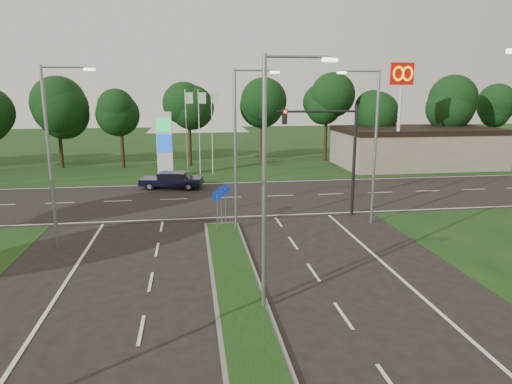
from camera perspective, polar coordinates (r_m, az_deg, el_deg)
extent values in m
cube|color=#133311|center=(64.73, -6.73, 5.45)|extent=(160.00, 50.00, 0.02)
cube|color=black|center=(34.17, -5.20, -0.77)|extent=(160.00, 12.00, 0.02)
cube|color=slate|center=(15.41, -0.87, -17.59)|extent=(2.00, 26.00, 0.12)
cube|color=gray|center=(51.39, 19.34, 5.28)|extent=(16.00, 9.00, 4.00)
cylinder|color=gray|center=(15.78, 1.02, 0.47)|extent=(0.16, 0.16, 9.00)
cylinder|color=gray|center=(15.70, 5.23, 16.51)|extent=(2.20, 0.10, 0.10)
cube|color=#FFF2CC|center=(15.98, 9.21, 15.97)|extent=(0.50, 0.22, 0.12)
cylinder|color=gray|center=(25.57, -2.60, 5.07)|extent=(0.16, 0.16, 9.00)
cylinder|color=gray|center=(25.52, -0.15, 14.97)|extent=(2.20, 0.10, 0.10)
cube|color=#FFF2CC|center=(25.69, 2.36, 14.72)|extent=(0.50, 0.22, 0.12)
cylinder|color=gray|center=(24.43, -24.40, 3.63)|extent=(0.16, 0.16, 9.00)
cylinder|color=gray|center=(23.95, -22.76, 14.20)|extent=(2.20, 0.10, 0.10)
cube|color=#FFF2CC|center=(23.71, -20.09, 14.19)|extent=(0.50, 0.22, 0.12)
cylinder|color=gray|center=(27.60, 14.67, 5.22)|extent=(0.16, 0.16, 9.00)
cylinder|color=gray|center=(27.02, 12.97, 14.52)|extent=(2.20, 0.10, 0.10)
cube|color=#FFF2CC|center=(26.65, 10.68, 14.44)|extent=(0.50, 0.22, 0.12)
cylinder|color=black|center=(29.39, 12.16, 3.80)|extent=(0.20, 0.20, 7.00)
cylinder|color=black|center=(28.33, 7.63, 9.95)|extent=(5.00, 0.14, 0.14)
cube|color=black|center=(27.86, 3.60, 9.38)|extent=(0.28, 0.28, 0.90)
sphere|color=#FF190C|center=(27.67, 3.68, 9.98)|extent=(0.20, 0.20, 0.20)
cylinder|color=gray|center=(25.66, -4.86, -2.69)|extent=(0.06, 0.06, 2.20)
cylinder|color=#0C26A5|center=(25.42, -4.90, -0.51)|extent=(0.56, 0.04, 0.56)
cylinder|color=gray|center=(26.64, -4.35, -2.11)|extent=(0.06, 0.06, 2.20)
cylinder|color=#0C26A5|center=(26.41, -4.38, -0.01)|extent=(0.56, 0.04, 0.56)
cylinder|color=gray|center=(27.34, -3.82, -1.72)|extent=(0.06, 0.06, 2.20)
cylinder|color=#0C26A5|center=(27.11, -3.85, 0.33)|extent=(0.56, 0.04, 0.56)
cube|color=silver|center=(42.57, -11.37, 5.75)|extent=(1.40, 0.30, 6.00)
cube|color=#0CA53F|center=(42.22, -11.49, 8.15)|extent=(1.30, 0.08, 1.20)
cube|color=#0C3FBF|center=(42.37, -11.39, 5.99)|extent=(1.30, 0.08, 1.60)
cylinder|color=silver|center=(43.40, -8.70, 7.30)|extent=(0.08, 0.08, 8.00)
cube|color=#B2D8B2|center=(43.24, -8.37, 11.54)|extent=(0.70, 0.02, 1.00)
cylinder|color=silver|center=(43.41, -7.11, 7.35)|extent=(0.08, 0.08, 8.00)
cube|color=#B2D8B2|center=(43.26, -6.75, 11.59)|extent=(0.70, 0.02, 1.00)
cylinder|color=silver|center=(43.45, -5.51, 7.39)|extent=(0.08, 0.08, 8.00)
cube|color=#B2D8B2|center=(43.31, -5.13, 11.63)|extent=(0.70, 0.02, 1.00)
cylinder|color=silver|center=(45.78, 17.43, 8.40)|extent=(0.30, 0.30, 10.00)
cube|color=#BF0C07|center=(45.73, 17.80, 13.90)|extent=(2.20, 0.35, 2.00)
torus|color=#FFC600|center=(45.34, 17.39, 13.94)|extent=(1.06, 0.16, 1.06)
torus|color=#FFC600|center=(45.73, 18.44, 13.86)|extent=(1.06, 0.16, 1.06)
cylinder|color=black|center=(49.58, -6.28, 5.90)|extent=(0.36, 0.36, 4.40)
sphere|color=black|center=(49.28, -6.40, 10.88)|extent=(6.00, 6.00, 6.00)
sphere|color=black|center=(49.08, -6.06, 12.05)|extent=(4.80, 4.80, 4.80)
cube|color=black|center=(37.95, -10.52, 1.35)|extent=(5.19, 2.85, 0.50)
cube|color=black|center=(37.84, -10.40, 2.06)|extent=(2.43, 2.06, 0.47)
cube|color=black|center=(37.80, -10.41, 2.41)|extent=(2.02, 1.89, 0.04)
cylinder|color=black|center=(37.50, -13.14, 0.68)|extent=(0.72, 0.34, 0.69)
cylinder|color=black|center=(39.25, -12.45, 1.23)|extent=(0.72, 0.34, 0.69)
cylinder|color=black|center=(36.81, -8.42, 0.66)|extent=(0.72, 0.34, 0.69)
cylinder|color=black|center=(38.59, -7.93, 1.22)|extent=(0.72, 0.34, 0.69)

